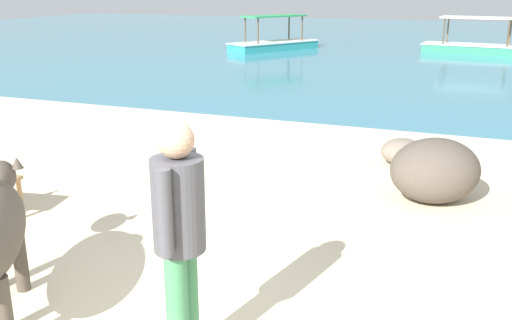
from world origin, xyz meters
name	(u,v)px	position (x,y,z in m)	size (l,w,h in m)	color
water_surface	(433,46)	(0.00, 22.00, 0.00)	(60.00, 36.00, 0.03)	teal
person_standing	(180,230)	(0.19, 0.15, 0.99)	(0.32, 0.51, 1.62)	#428956
shore_rock_large	(402,152)	(0.94, 5.10, 0.22)	(0.59, 0.55, 0.36)	gray
shore_rock_small	(435,170)	(1.45, 3.78, 0.41)	(1.01, 0.85, 0.74)	brown
boat_green	(475,46)	(1.64, 19.85, 0.29)	(3.78, 1.59, 1.29)	#338E66
boat_teal	(274,43)	(-5.55, 18.31, 0.29)	(2.89, 3.74, 1.29)	teal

